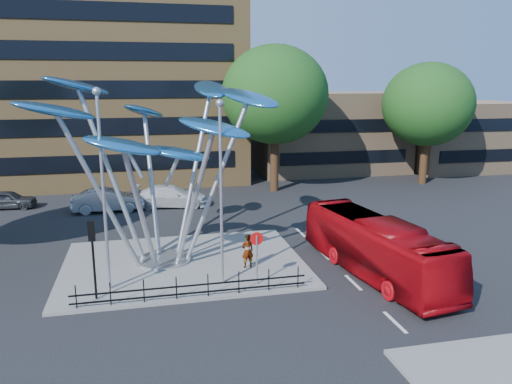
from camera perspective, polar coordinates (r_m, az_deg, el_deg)
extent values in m
plane|color=black|center=(20.58, -3.90, -13.98)|extent=(120.00, 120.00, 0.00)
cube|color=slate|center=(25.92, -8.21, -8.12)|extent=(12.00, 9.00, 0.15)
cube|color=olive|center=(50.63, -17.37, 18.68)|extent=(25.00, 15.00, 30.00)
cube|color=#9F805E|center=(51.98, 8.44, 6.77)|extent=(15.00, 8.00, 8.00)
cube|color=#9F805E|center=(56.91, 22.51, 5.94)|extent=(12.00, 8.00, 7.00)
cylinder|color=black|center=(42.09, 2.12, 3.97)|extent=(0.70, 0.70, 5.72)
ellipsoid|color=#124214|center=(41.62, 2.18, 11.06)|extent=(8.80, 8.80, 8.10)
cylinder|color=black|center=(47.67, 18.64, 3.94)|extent=(0.70, 0.70, 5.06)
ellipsoid|color=#124214|center=(47.25, 19.04, 9.45)|extent=(8.00, 8.00, 7.36)
cylinder|color=#9EA0A5|center=(26.30, -10.50, -7.59)|extent=(2.80, 2.80, 0.12)
cylinder|color=#9EA0A5|center=(24.65, -13.58, 0.20)|extent=(0.24, 0.24, 7.80)
ellipsoid|color=#2D7FC6|center=(23.41, -22.04, 8.65)|extent=(3.92, 2.95, 1.39)
cylinder|color=#9EA0A5|center=(24.41, -11.63, -1.51)|extent=(0.24, 0.24, 6.40)
ellipsoid|color=#2D7FC6|center=(21.67, -15.04, 5.16)|extent=(3.47, 1.78, 1.31)
cylinder|color=#9EA0A5|center=(24.57, -9.34, -0.60)|extent=(0.24, 0.24, 7.00)
ellipsoid|color=#2D7FC6|center=(22.61, -4.81, 7.37)|extent=(3.81, 3.11, 1.36)
cylinder|color=#9EA0A5|center=(25.26, -8.15, 1.19)|extent=(0.24, 0.24, 8.20)
ellipsoid|color=#2D7FC6|center=(25.67, -0.81, 10.73)|extent=(3.52, 4.06, 1.44)
cylinder|color=#9EA0A5|center=(26.08, -9.21, 1.97)|extent=(0.24, 0.24, 8.60)
ellipsoid|color=#2D7FC6|center=(27.85, -5.20, 11.65)|extent=(2.21, 3.79, 1.39)
cylinder|color=#9EA0A5|center=(26.25, -11.35, 0.61)|extent=(0.24, 0.24, 7.40)
ellipsoid|color=#2D7FC6|center=(28.34, -12.66, 8.99)|extent=(3.02, 3.71, 1.34)
cylinder|color=#9EA0A5|center=(25.52, -13.18, 1.79)|extent=(0.24, 0.24, 8.80)
ellipsoid|color=#2D7FC6|center=(26.67, -19.80, 11.36)|extent=(3.88, 3.60, 1.42)
ellipsoid|color=#2D7FC6|center=(25.10, -15.19, 5.20)|extent=(3.40, 1.96, 1.13)
ellipsoid|color=#2D7FC6|center=(24.59, -8.88, 4.41)|extent=(3.39, 2.16, 1.11)
cylinder|color=#9EA0A5|center=(22.29, -17.02, -0.38)|extent=(0.14, 0.14, 8.50)
sphere|color=#9EA0A5|center=(21.77, -17.77, 10.90)|extent=(0.36, 0.36, 0.36)
cylinder|color=#9EA0A5|center=(22.03, -4.00, -0.67)|extent=(0.14, 0.14, 8.00)
sphere|color=#9EA0A5|center=(21.46, -4.17, 10.10)|extent=(0.36, 0.36, 0.36)
cylinder|color=black|center=(22.11, -18.04, -7.73)|extent=(0.10, 0.10, 3.20)
cube|color=black|center=(21.68, -18.30, -4.25)|extent=(0.28, 0.18, 0.85)
sphere|color=#FF0C0C|center=(21.60, -18.35, -3.54)|extent=(0.18, 0.18, 0.18)
cylinder|color=#9EA0A5|center=(22.66, 0.10, -7.79)|extent=(0.08, 0.08, 2.30)
cylinder|color=red|center=(22.36, 0.08, -5.36)|extent=(0.60, 0.04, 0.60)
cube|color=white|center=(22.38, 0.07, -5.34)|extent=(0.42, 0.03, 0.10)
cylinder|color=black|center=(21.86, -19.88, -11.21)|extent=(0.05, 0.05, 1.00)
cylinder|color=black|center=(21.72, -16.30, -11.11)|extent=(0.05, 0.05, 1.00)
cylinder|color=black|center=(21.66, -12.70, -10.97)|extent=(0.05, 0.05, 1.00)
cylinder|color=black|center=(21.69, -9.09, -10.78)|extent=(0.05, 0.05, 1.00)
cylinder|color=black|center=(21.80, -5.50, -10.55)|extent=(0.05, 0.05, 1.00)
cylinder|color=black|center=(21.99, -1.98, -10.28)|extent=(0.05, 0.05, 1.00)
cylinder|color=black|center=(22.25, 1.47, -9.98)|extent=(0.05, 0.05, 1.00)
cylinder|color=black|center=(22.60, 4.82, -9.66)|extent=(0.05, 0.05, 1.00)
cube|color=black|center=(21.71, -7.29, -10.55)|extent=(10.00, 0.06, 0.06)
cube|color=black|center=(21.85, -7.27, -11.39)|extent=(10.00, 0.06, 0.06)
imported|color=#9C070E|center=(24.70, 13.48, -6.09)|extent=(3.77, 10.44, 2.84)
imported|color=gray|center=(24.72, -0.98, -6.75)|extent=(0.68, 0.50, 1.70)
imported|color=#3B3D43|center=(40.81, -26.51, -0.78)|extent=(4.03, 1.83, 1.34)
imported|color=#A6AAAE|center=(37.25, -16.57, -0.89)|extent=(5.08, 1.97, 1.65)
imported|color=silver|center=(37.60, -9.69, -0.47)|extent=(5.74, 3.00, 1.59)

